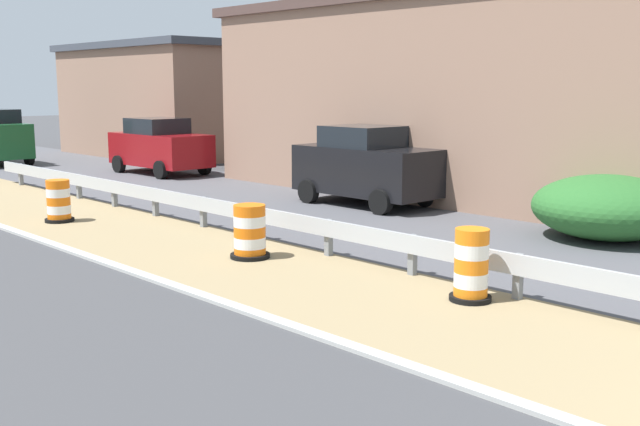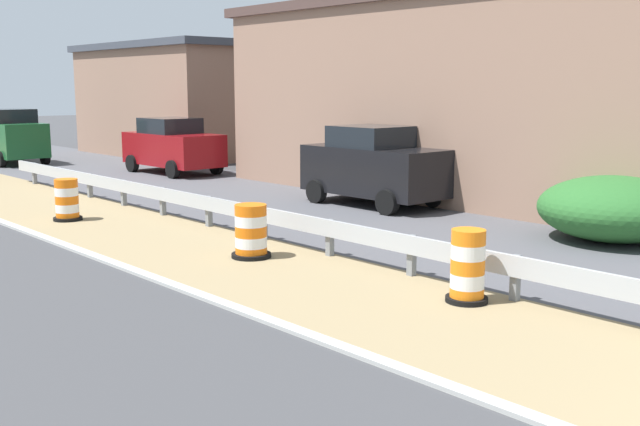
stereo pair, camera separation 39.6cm
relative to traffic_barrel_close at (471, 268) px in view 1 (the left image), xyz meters
The scene contains 9 objects.
traffic_barrel_close is the anchor object (origin of this frame).
traffic_barrel_mid 4.56m from the traffic_barrel_close, 97.56° to the left, with size 0.75×0.75×1.01m.
traffic_barrel_far 10.75m from the traffic_barrel_close, 97.95° to the left, with size 0.68×0.68×1.00m.
car_trailing_near_lane 9.30m from the traffic_barrel_close, 52.44° to the left, with size 2.06×4.04×2.13m.
car_mid_far_lane 18.47m from the traffic_barrel_close, 72.25° to the left, with size 2.13×4.26×2.03m.
roadside_shop_near 12.53m from the traffic_barrel_close, 34.59° to the left, with size 7.55×16.35×5.77m.
roadside_shop_far 26.82m from the traffic_barrel_close, 64.15° to the left, with size 9.29×10.63×5.09m.
bush_roadside 6.00m from the traffic_barrel_close, ahead, with size 3.12×3.12×1.35m, color #286028.
tree_roadside 16.15m from the traffic_barrel_close, 50.55° to the left, with size 3.63×3.63×7.01m.
Camera 1 is at (-7.67, 0.00, 3.18)m, focal length 42.16 mm.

